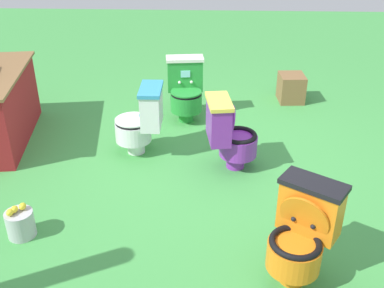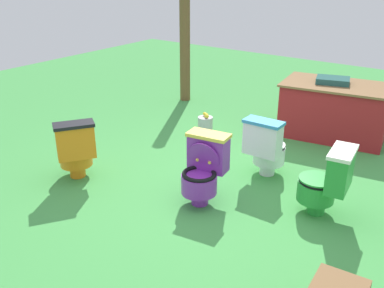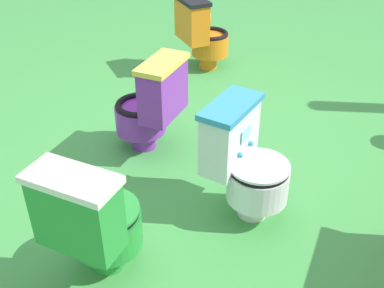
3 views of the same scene
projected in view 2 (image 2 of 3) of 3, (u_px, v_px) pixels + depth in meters
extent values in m
plane|color=#429947|center=(215.00, 190.00, 4.82)|extent=(14.00, 14.00, 0.00)
cylinder|color=purple|center=(200.00, 197.00, 4.53)|extent=(0.20, 0.20, 0.14)
cylinder|color=purple|center=(199.00, 184.00, 4.45)|extent=(0.42, 0.42, 0.20)
torus|color=black|center=(199.00, 174.00, 4.41)|extent=(0.40, 0.40, 0.04)
cylinder|color=#EACC4C|center=(199.00, 179.00, 4.43)|extent=(0.27, 0.27, 0.01)
cube|color=purple|center=(208.00, 153.00, 4.51)|extent=(0.43, 0.25, 0.37)
cube|color=#EACC4C|center=(208.00, 135.00, 4.43)|extent=(0.46, 0.27, 0.04)
cube|color=#8CE0E5|center=(204.00, 152.00, 4.41)|extent=(0.11, 0.02, 0.08)
cylinder|color=purple|center=(204.00, 158.00, 4.43)|extent=(0.36, 0.14, 0.35)
sphere|color=#EACC4C|center=(210.00, 163.00, 4.41)|extent=(0.04, 0.04, 0.04)
sphere|color=#EACC4C|center=(197.00, 160.00, 4.47)|extent=(0.04, 0.04, 0.04)
cylinder|color=white|center=(267.00, 168.00, 5.16)|extent=(0.18, 0.18, 0.14)
cylinder|color=white|center=(269.00, 155.00, 5.11)|extent=(0.37, 0.37, 0.20)
torus|color=black|center=(270.00, 146.00, 5.06)|extent=(0.36, 0.36, 0.04)
cylinder|color=#338CBF|center=(269.00, 150.00, 5.08)|extent=(0.24, 0.24, 0.01)
cube|color=white|center=(263.00, 139.00, 4.85)|extent=(0.41, 0.20, 0.37)
cube|color=#338CBF|center=(264.00, 122.00, 4.77)|extent=(0.44, 0.22, 0.04)
cube|color=#8CE0E5|center=(267.00, 132.00, 4.91)|extent=(0.11, 0.01, 0.08)
cylinder|color=white|center=(270.00, 144.00, 5.05)|extent=(0.36, 0.36, 0.02)
sphere|color=#338CBF|center=(261.00, 139.00, 4.99)|extent=(0.04, 0.04, 0.04)
sphere|color=#338CBF|center=(272.00, 142.00, 4.91)|extent=(0.04, 0.04, 0.04)
cylinder|color=green|center=(316.00, 206.00, 4.37)|extent=(0.20, 0.20, 0.14)
cylinder|color=green|center=(316.00, 191.00, 4.31)|extent=(0.41, 0.41, 0.20)
torus|color=black|center=(317.00, 181.00, 4.27)|extent=(0.39, 0.39, 0.04)
cylinder|color=white|center=(317.00, 186.00, 4.29)|extent=(0.27, 0.27, 0.01)
cube|color=green|center=(340.00, 171.00, 4.12)|extent=(0.24, 0.43, 0.37)
cube|color=white|center=(343.00, 152.00, 4.04)|extent=(0.26, 0.46, 0.04)
cube|color=#8CE0E5|center=(330.00, 164.00, 4.15)|extent=(0.02, 0.11, 0.08)
cylinder|color=green|center=(317.00, 179.00, 4.26)|extent=(0.40, 0.40, 0.02)
sphere|color=white|center=(326.00, 177.00, 4.13)|extent=(0.04, 0.04, 0.04)
sphere|color=white|center=(330.00, 171.00, 4.24)|extent=(0.04, 0.04, 0.04)
cylinder|color=orange|center=(78.00, 170.00, 5.11)|extent=(0.25, 0.25, 0.14)
cylinder|color=orange|center=(76.00, 157.00, 5.06)|extent=(0.51, 0.51, 0.20)
torus|color=black|center=(75.00, 148.00, 5.01)|extent=(0.49, 0.49, 0.04)
cylinder|color=black|center=(75.00, 152.00, 5.03)|extent=(0.33, 0.33, 0.01)
cube|color=orange|center=(76.00, 142.00, 4.78)|extent=(0.39, 0.45, 0.37)
cube|color=black|center=(74.00, 125.00, 4.70)|extent=(0.42, 0.48, 0.04)
cube|color=#8CE0E5|center=(74.00, 135.00, 4.85)|extent=(0.07, 0.10, 0.08)
cylinder|color=orange|center=(75.00, 140.00, 4.87)|extent=(0.27, 0.34, 0.35)
sphere|color=black|center=(69.00, 144.00, 4.87)|extent=(0.04, 0.04, 0.04)
sphere|color=black|center=(81.00, 142.00, 4.91)|extent=(0.04, 0.04, 0.04)
cube|color=maroon|center=(334.00, 112.00, 6.14)|extent=(1.50, 1.00, 0.74)
cube|color=brown|center=(338.00, 85.00, 5.99)|extent=(1.57, 1.07, 0.03)
cube|color=#23514C|center=(333.00, 80.00, 6.01)|extent=(0.51, 0.43, 0.08)
cylinder|color=brown|center=(185.00, 40.00, 7.47)|extent=(0.18, 0.18, 2.15)
cylinder|color=#B7B7BF|center=(205.00, 124.00, 6.42)|extent=(0.22, 0.22, 0.22)
ellipsoid|color=yellow|center=(206.00, 115.00, 6.38)|extent=(0.07, 0.05, 0.05)
ellipsoid|color=yellow|center=(205.00, 114.00, 6.41)|extent=(0.07, 0.05, 0.05)
ellipsoid|color=yellow|center=(207.00, 116.00, 6.32)|extent=(0.07, 0.05, 0.05)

